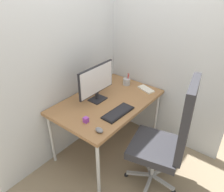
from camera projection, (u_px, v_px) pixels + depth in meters
name	position (u px, v px, depth m)	size (l,w,h in m)	color
ground_plane	(108.00, 146.00, 3.03)	(8.00, 8.00, 0.00)	gray
wall_back	(77.00, 39.00, 2.57)	(2.55, 0.04, 2.80)	silver
wall_side_right	(154.00, 35.00, 2.70)	(0.04, 2.08, 2.80)	silver
desk	(107.00, 104.00, 2.69)	(1.30, 0.84, 0.73)	#996B42
office_chair	(169.00, 137.00, 2.19)	(0.61, 0.64, 1.30)	black
monitor	(96.00, 81.00, 2.56)	(0.55, 0.16, 0.43)	black
keyboard	(118.00, 113.00, 2.43)	(0.40, 0.17, 0.02)	black
mouse	(99.00, 130.00, 2.15)	(0.06, 0.09, 0.04)	slate
pen_holder	(127.00, 82.00, 3.00)	(0.10, 0.10, 0.16)	#B2B5BA
notebook	(146.00, 89.00, 2.89)	(0.10, 0.22, 0.02)	silver
coffee_mug	(93.00, 87.00, 2.87)	(0.11, 0.07, 0.09)	orange
desk_clamp_accessory	(86.00, 120.00, 2.28)	(0.05, 0.05, 0.06)	purple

